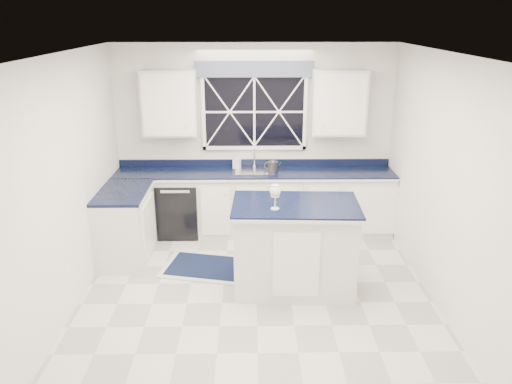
{
  "coord_description": "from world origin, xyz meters",
  "views": [
    {
      "loc": [
        -0.07,
        -4.86,
        3.06
      ],
      "look_at": [
        -0.0,
        0.4,
        1.18
      ],
      "focal_mm": 35.0,
      "sensor_mm": 36.0,
      "label": 1
    }
  ],
  "objects_px": {
    "dishwasher": "(179,206)",
    "kettle": "(273,165)",
    "faucet": "(254,157)",
    "island": "(294,246)",
    "soap_bottle": "(237,161)",
    "wine_glass": "(275,192)"
  },
  "relations": [
    {
      "from": "dishwasher",
      "to": "kettle",
      "type": "xyz_separation_m",
      "value": [
        1.36,
        0.07,
        0.61
      ]
    },
    {
      "from": "faucet",
      "to": "island",
      "type": "height_order",
      "value": "faucet"
    },
    {
      "from": "dishwasher",
      "to": "soap_bottle",
      "type": "height_order",
      "value": "soap_bottle"
    },
    {
      "from": "wine_glass",
      "to": "faucet",
      "type": "bearing_deg",
      "value": 96.0
    },
    {
      "from": "faucet",
      "to": "kettle",
      "type": "distance_m",
      "value": 0.3
    },
    {
      "from": "island",
      "to": "soap_bottle",
      "type": "bearing_deg",
      "value": 113.97
    },
    {
      "from": "faucet",
      "to": "kettle",
      "type": "relative_size",
      "value": 1.21
    },
    {
      "from": "kettle",
      "to": "soap_bottle",
      "type": "relative_size",
      "value": 1.15
    },
    {
      "from": "dishwasher",
      "to": "soap_bottle",
      "type": "xyz_separation_m",
      "value": [
        0.84,
        0.17,
        0.64
      ]
    },
    {
      "from": "island",
      "to": "wine_glass",
      "type": "relative_size",
      "value": 5.27
    },
    {
      "from": "soap_bottle",
      "to": "kettle",
      "type": "bearing_deg",
      "value": -10.83
    },
    {
      "from": "faucet",
      "to": "wine_glass",
      "type": "bearing_deg",
      "value": -84.0
    },
    {
      "from": "kettle",
      "to": "dishwasher",
      "type": "bearing_deg",
      "value": -179.09
    },
    {
      "from": "island",
      "to": "soap_bottle",
      "type": "xyz_separation_m",
      "value": [
        -0.7,
        1.77,
        0.52
      ]
    },
    {
      "from": "kettle",
      "to": "soap_bottle",
      "type": "bearing_deg",
      "value": 167.12
    },
    {
      "from": "island",
      "to": "soap_bottle",
      "type": "relative_size",
      "value": 6.72
    },
    {
      "from": "dishwasher",
      "to": "faucet",
      "type": "height_order",
      "value": "faucet"
    },
    {
      "from": "island",
      "to": "kettle",
      "type": "bearing_deg",
      "value": 98.55
    },
    {
      "from": "wine_glass",
      "to": "soap_bottle",
      "type": "xyz_separation_m",
      "value": [
        -0.46,
        1.93,
        -0.2
      ]
    },
    {
      "from": "kettle",
      "to": "soap_bottle",
      "type": "distance_m",
      "value": 0.53
    },
    {
      "from": "soap_bottle",
      "to": "faucet",
      "type": "bearing_deg",
      "value": 5.42
    },
    {
      "from": "dishwasher",
      "to": "wine_glass",
      "type": "bearing_deg",
      "value": -53.38
    }
  ]
}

